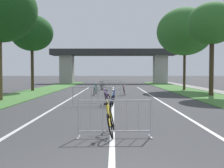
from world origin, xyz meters
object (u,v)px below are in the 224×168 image
at_px(tree_right_maple_mid, 185,32).
at_px(bicycle_purple_5, 108,98).
at_px(crowd_barrier_fourth, 111,85).
at_px(bicycle_red_3, 124,90).
at_px(crowd_barrier_nearest, 115,119).
at_px(tree_left_oak_mid, 32,33).
at_px(crowd_barrier_third, 112,89).
at_px(bicycle_black_6, 102,86).
at_px(bicycle_blue_2, 112,100).
at_px(tree_right_oak_near, 212,24).
at_px(bicycle_teal_4, 95,90).
at_px(bicycle_yellow_1, 111,121).
at_px(bicycle_white_0, 102,87).
at_px(crowd_barrier_second, 91,97).

bearing_deg(tree_right_maple_mid, bicycle_purple_5, -120.68).
xyz_separation_m(crowd_barrier_fourth, bicycle_red_3, (1.13, -6.51, -0.14)).
bearing_deg(crowd_barrier_nearest, tree_left_oak_mid, 113.11).
relative_size(crowd_barrier_nearest, crowd_barrier_third, 1.00).
xyz_separation_m(tree_right_maple_mid, bicycle_black_6, (-8.53, 0.74, -5.66)).
height_order(bicycle_blue_2, bicycle_purple_5, bicycle_blue_2).
xyz_separation_m(tree_right_oak_near, bicycle_black_6, (-8.76, 7.74, -5.19)).
bearing_deg(bicycle_purple_5, crowd_barrier_third, 77.08).
height_order(tree_left_oak_mid, bicycle_black_6, tree_left_oak_mid).
xyz_separation_m(crowd_barrier_third, bicycle_purple_5, (-0.18, -6.31, -0.14)).
relative_size(crowd_barrier_fourth, bicycle_blue_2, 1.26).
bearing_deg(bicycle_teal_4, tree_left_oak_mid, -29.45).
bearing_deg(tree_right_maple_mid, tree_left_oak_mid, -174.14).
distance_m(crowd_barrier_nearest, bicycle_yellow_1, 0.45).
relative_size(tree_right_oak_near, bicycle_white_0, 4.45).
bearing_deg(bicycle_teal_4, crowd_barrier_third, 164.80).
height_order(tree_right_oak_near, bicycle_red_3, tree_right_oak_near).
xyz_separation_m(bicycle_yellow_1, bicycle_purple_5, (-0.25, 6.99, -0.02)).
relative_size(tree_right_maple_mid, bicycle_white_0, 5.25).
bearing_deg(tree_right_oak_near, tree_left_oak_mid, 160.72).
bearing_deg(crowd_barrier_fourth, bicycle_black_6, 151.66).
bearing_deg(tree_right_oak_near, bicycle_white_0, 142.78).
distance_m(crowd_barrier_third, crowd_barrier_fourth, 6.86).
relative_size(crowd_barrier_nearest, bicycle_red_3, 1.22).
bearing_deg(tree_right_oak_near, bicycle_teal_4, 174.33).
bearing_deg(crowd_barrier_second, bicycle_yellow_1, -80.31).
relative_size(crowd_barrier_fourth, bicycle_white_0, 1.29).
height_order(crowd_barrier_fourth, bicycle_blue_2, crowd_barrier_fourth).
xyz_separation_m(bicycle_purple_5, bicycle_black_6, (-0.87, 13.66, -0.01)).
distance_m(crowd_barrier_third, bicycle_red_3, 1.05).
distance_m(crowd_barrier_fourth, bicycle_black_6, 1.04).
xyz_separation_m(crowd_barrier_second, crowd_barrier_third, (1.03, 6.86, 0.00)).
distance_m(crowd_barrier_nearest, bicycle_blue_2, 6.47).
bearing_deg(crowd_barrier_third, bicycle_black_6, 98.13).
bearing_deg(crowd_barrier_second, bicycle_purple_5, 32.87).
bearing_deg(bicycle_black_6, bicycle_red_3, -61.70).
relative_size(crowd_barrier_nearest, bicycle_yellow_1, 1.17).
height_order(tree_left_oak_mid, tree_right_oak_near, tree_left_oak_mid).
distance_m(crowd_barrier_nearest, bicycle_purple_5, 7.42).
height_order(crowd_barrier_fourth, bicycle_white_0, crowd_barrier_fourth).
xyz_separation_m(tree_right_maple_mid, bicycle_white_0, (-8.57, -0.32, -5.66)).
height_order(tree_right_oak_near, bicycle_purple_5, tree_right_oak_near).
bearing_deg(bicycle_yellow_1, crowd_barrier_second, 101.68).
bearing_deg(crowd_barrier_third, tree_right_oak_near, -2.95).
xyz_separation_m(crowd_barrier_third, bicycle_red_3, (0.98, 0.35, -0.14)).
relative_size(tree_right_maple_mid, bicycle_black_6, 5.32).
distance_m(crowd_barrier_nearest, bicycle_red_3, 14.09).
relative_size(bicycle_yellow_1, bicycle_blue_2, 1.08).
xyz_separation_m(crowd_barrier_second, bicycle_white_0, (-0.05, 13.15, -0.15)).
relative_size(crowd_barrier_nearest, crowd_barrier_second, 1.01).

